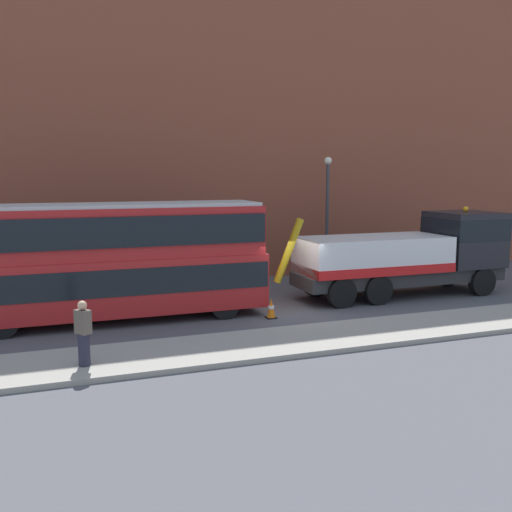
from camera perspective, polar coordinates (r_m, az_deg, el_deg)
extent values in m
plane|color=#4C4C51|center=(21.95, 2.76, -5.22)|extent=(120.00, 120.00, 0.00)
cube|color=gray|center=(18.27, 8.02, -7.80)|extent=(60.00, 2.80, 0.15)
cube|color=brown|center=(28.26, -3.09, 14.09)|extent=(60.00, 1.20, 16.00)
cube|color=#2D2D2D|center=(24.77, 13.93, -1.89)|extent=(9.02, 2.30, 0.55)
cube|color=black|center=(26.49, 19.80, 1.62)|extent=(2.63, 2.63, 2.30)
cube|color=black|center=(26.45, 19.85, 2.59)|extent=(2.65, 2.65, 0.90)
cube|color=silver|center=(23.93, 11.42, 0.21)|extent=(6.13, 2.66, 1.40)
cube|color=red|center=(24.00, 11.39, -1.02)|extent=(6.13, 2.71, 0.36)
cylinder|color=#B79914|center=(22.19, 3.24, 0.52)|extent=(1.24, 0.29, 2.52)
sphere|color=orange|center=(26.39, 19.93, 4.36)|extent=(0.24, 0.24, 0.24)
cylinder|color=black|center=(27.63, 18.32, -1.62)|extent=(1.16, 0.35, 1.16)
cylinder|color=black|center=(25.96, 21.35, -2.38)|extent=(1.16, 0.35, 1.16)
cylinder|color=black|center=(24.87, 9.23, -2.36)|extent=(1.16, 0.35, 1.16)
cylinder|color=black|center=(23.00, 11.92, -3.29)|extent=(1.16, 0.35, 1.16)
cylinder|color=black|center=(24.14, 5.90, -2.61)|extent=(1.16, 0.35, 1.16)
cylinder|color=black|center=(22.20, 8.41, -3.61)|extent=(1.16, 0.35, 1.16)
cube|color=#AD1E1E|center=(20.53, -14.48, -2.73)|extent=(11.02, 2.61, 1.90)
cube|color=#AD1E1E|center=(20.27, -14.66, 2.27)|extent=(10.80, 2.51, 1.70)
cube|color=black|center=(20.48, -14.51, -2.04)|extent=(10.91, 2.66, 0.90)
cube|color=black|center=(20.27, -14.67, 2.55)|extent=(10.69, 2.65, 1.00)
cube|color=#B2B2B2|center=(20.21, -14.76, 4.84)|extent=(10.58, 2.40, 0.12)
cube|color=yellow|center=(21.55, 0.16, 1.40)|extent=(0.07, 1.50, 0.44)
cylinder|color=black|center=(22.41, -4.70, -3.59)|extent=(1.04, 0.31, 1.04)
cylinder|color=black|center=(20.38, -3.09, -4.76)|extent=(1.04, 0.31, 1.04)
cylinder|color=black|center=(21.70, -23.42, -4.63)|extent=(1.04, 0.31, 1.04)
cylinder|color=black|center=(19.60, -23.78, -5.98)|extent=(1.04, 0.31, 1.04)
cylinder|color=#232333|center=(15.71, -16.56, -8.82)|extent=(0.42, 0.42, 0.85)
cube|color=brown|center=(15.52, -16.67, -6.22)|extent=(0.44, 0.48, 0.62)
sphere|color=tan|center=(15.42, -16.74, -4.67)|extent=(0.24, 0.24, 0.24)
cone|color=orange|center=(20.47, 1.49, -5.16)|extent=(0.32, 0.32, 0.72)
cylinder|color=white|center=(20.46, 1.49, -5.06)|extent=(0.21, 0.21, 0.10)
cube|color=black|center=(20.55, 1.49, -6.08)|extent=(0.36, 0.36, 0.04)
cylinder|color=#38383D|center=(27.84, 7.00, 3.31)|extent=(0.16, 0.16, 5.50)
sphere|color=#EAE5C6|center=(27.75, 7.10, 9.29)|extent=(0.36, 0.36, 0.36)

